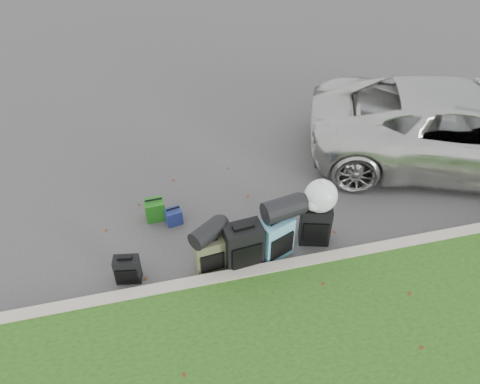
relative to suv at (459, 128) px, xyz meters
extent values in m
plane|color=#383535|center=(-3.97, -0.77, -0.72)|extent=(120.00, 120.00, 0.00)
cube|color=#9E937F|center=(-3.97, -1.77, -0.64)|extent=(120.00, 0.18, 0.15)
imported|color=#B7B7B2|center=(0.00, 0.00, 0.00)|extent=(5.66, 4.04, 1.43)
cube|color=black|center=(-5.85, -1.41, -0.50)|extent=(0.37, 0.24, 0.43)
cube|color=black|center=(-4.25, -1.52, -0.34)|extent=(0.55, 0.36, 0.75)
cube|color=#3D3E29|center=(-4.72, -1.46, -0.44)|extent=(0.43, 0.29, 0.56)
cube|color=teal|center=(-3.76, -1.43, -0.38)|extent=(0.54, 0.44, 0.68)
cube|color=black|center=(-3.10, -1.30, -0.38)|extent=(0.50, 0.38, 0.66)
cube|color=#1C6416|center=(-5.37, -0.24, -0.55)|extent=(0.31, 0.25, 0.34)
cube|color=navy|center=(-5.10, -0.43, -0.59)|extent=(0.27, 0.23, 0.26)
cylinder|color=black|center=(-4.73, -1.45, -0.02)|extent=(0.56, 0.50, 0.26)
cylinder|color=black|center=(-3.66, -1.37, 0.12)|extent=(0.61, 0.41, 0.32)
sphere|color=silver|center=(-3.09, -1.32, 0.18)|extent=(0.47, 0.47, 0.47)
camera|label=1|loc=(-5.33, -5.81, 4.45)|focal=35.00mm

